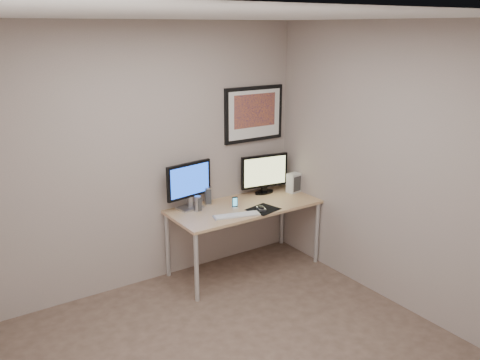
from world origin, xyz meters
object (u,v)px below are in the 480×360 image
(framed_art, at_px, (254,114))
(speaker_right, at_px, (208,196))
(desk, at_px, (244,211))
(monitor_large, at_px, (189,183))
(monitor_tv, at_px, (264,173))
(keyboard, at_px, (237,215))
(phone_dock, at_px, (235,202))
(speaker_left, at_px, (198,204))
(fan_unit, at_px, (294,183))

(framed_art, xyz_separation_m, speaker_right, (-0.65, -0.08, -0.80))
(desk, xyz_separation_m, monitor_large, (-0.52, 0.24, 0.34))
(monitor_tv, height_order, keyboard, monitor_tv)
(phone_dock, bearing_deg, keyboard, -102.71)
(speaker_left, bearing_deg, speaker_right, 24.79)
(keyboard, bearing_deg, monitor_tv, 48.30)
(monitor_large, bearing_deg, keyboard, -67.11)
(monitor_large, relative_size, monitor_tv, 0.94)
(framed_art, height_order, speaker_right, framed_art)
(fan_unit, bearing_deg, desk, 177.23)
(speaker_left, xyz_separation_m, phone_dock, (0.36, -0.13, -0.02))
(speaker_left, height_order, phone_dock, speaker_left)
(speaker_right, relative_size, keyboard, 0.40)
(desk, xyz_separation_m, monitor_tv, (0.42, 0.22, 0.30))
(monitor_large, height_order, monitor_tv, monitor_large)
(monitor_large, height_order, keyboard, monitor_large)
(speaker_right, height_order, phone_dock, speaker_right)
(monitor_tv, distance_m, fan_unit, 0.36)
(desk, relative_size, speaker_right, 8.48)
(monitor_large, bearing_deg, speaker_right, -6.13)
(framed_art, distance_m, keyboard, 1.19)
(speaker_left, height_order, fan_unit, fan_unit)
(phone_dock, bearing_deg, desk, 22.71)
(framed_art, height_order, phone_dock, framed_art)
(monitor_large, bearing_deg, fan_unit, -17.28)
(monitor_tv, relative_size, fan_unit, 2.58)
(keyboard, bearing_deg, speaker_right, 112.24)
(desk, xyz_separation_m, keyboard, (-0.24, -0.21, 0.07))
(keyboard, distance_m, fan_unit, 1.00)
(monitor_large, distance_m, speaker_left, 0.23)
(monitor_large, xyz_separation_m, speaker_left, (0.03, -0.12, -0.19))
(desk, bearing_deg, framed_art, 43.46)
(speaker_left, height_order, keyboard, speaker_left)
(desk, height_order, monitor_large, monitor_large)
(desk, distance_m, framed_art, 1.07)
(framed_art, height_order, monitor_large, framed_art)
(keyboard, height_order, fan_unit, fan_unit)
(fan_unit, bearing_deg, speaker_left, 169.71)
(monitor_tv, relative_size, keyboard, 1.20)
(framed_art, bearing_deg, fan_unit, -36.15)
(framed_art, height_order, speaker_left, framed_art)
(speaker_right, bearing_deg, monitor_tv, 18.40)
(desk, height_order, speaker_right, speaker_right)
(speaker_left, bearing_deg, framed_art, 5.19)
(phone_dock, relative_size, keyboard, 0.27)
(monitor_tv, height_order, fan_unit, monitor_tv)
(speaker_left, xyz_separation_m, speaker_right, (0.20, 0.13, 0.01))
(monitor_large, xyz_separation_m, speaker_right, (0.23, 0.01, -0.18))
(speaker_left, xyz_separation_m, fan_unit, (1.21, -0.05, 0.03))
(speaker_right, bearing_deg, monitor_large, -155.88)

